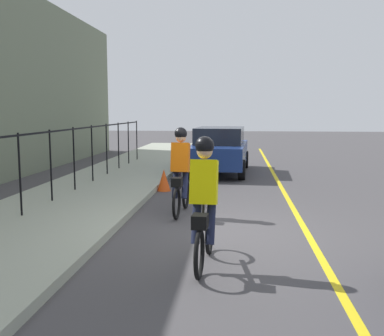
# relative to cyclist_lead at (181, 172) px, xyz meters

# --- Properties ---
(ground_plane) EXTENTS (80.00, 80.00, 0.00)m
(ground_plane) POSITION_rel_cyclist_lead_xyz_m (-1.29, -0.82, -0.91)
(ground_plane) COLOR #454244
(lane_line_centre) EXTENTS (36.00, 0.12, 0.01)m
(lane_line_centre) POSITION_rel_cyclist_lead_xyz_m (-1.29, -2.42, -0.91)
(lane_line_centre) COLOR yellow
(lane_line_centre) RESTS_ON ground
(sidewalk) EXTENTS (40.00, 3.20, 0.15)m
(sidewalk) POSITION_rel_cyclist_lead_xyz_m (-1.29, 2.58, -0.84)
(sidewalk) COLOR #9EA390
(sidewalk) RESTS_ON ground
(iron_fence) EXTENTS (18.86, 0.04, 1.60)m
(iron_fence) POSITION_rel_cyclist_lead_xyz_m (-0.29, 2.98, 0.38)
(iron_fence) COLOR black
(iron_fence) RESTS_ON sidewalk
(cyclist_lead) EXTENTS (1.71, 0.38, 1.83)m
(cyclist_lead) POSITION_rel_cyclist_lead_xyz_m (0.00, 0.00, 0.00)
(cyclist_lead) COLOR black
(cyclist_lead) RESTS_ON ground
(cyclist_follow) EXTENTS (1.71, 0.38, 1.83)m
(cyclist_follow) POSITION_rel_cyclist_lead_xyz_m (-3.16, -0.72, 0.00)
(cyclist_follow) COLOR black
(cyclist_follow) RESTS_ON ground
(parked_sedan_rear) EXTENTS (4.49, 2.11, 1.58)m
(parked_sedan_rear) POSITION_rel_cyclist_lead_xyz_m (6.53, -0.54, -0.09)
(parked_sedan_rear) COLOR navy
(parked_sedan_rear) RESTS_ON ground
(traffic_cone_near) EXTENTS (0.36, 0.36, 0.59)m
(traffic_cone_near) POSITION_rel_cyclist_lead_xyz_m (2.74, 0.81, -0.61)
(traffic_cone_near) COLOR #ED4C14
(traffic_cone_near) RESTS_ON ground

